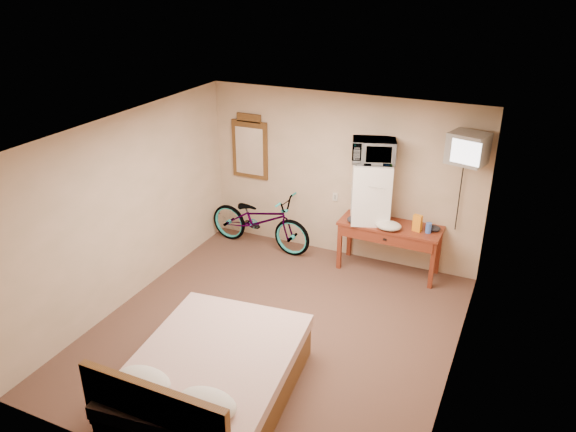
# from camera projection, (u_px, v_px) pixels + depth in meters

# --- Properties ---
(room) EXTENTS (4.60, 4.64, 2.50)m
(room) POSITION_uv_depth(u_px,v_px,m) (274.00, 240.00, 6.42)
(room) COLOR #513528
(room) RESTS_ON ground
(desk) EXTENTS (1.46, 0.58, 0.75)m
(desk) POSITION_uv_depth(u_px,v_px,m) (389.00, 232.00, 8.01)
(desk) COLOR maroon
(desk) RESTS_ON floor
(mini_fridge) EXTENTS (0.68, 0.67, 0.88)m
(mini_fridge) POSITION_uv_depth(u_px,v_px,m) (371.00, 192.00, 7.95)
(mini_fridge) COLOR white
(mini_fridge) RESTS_ON desk
(microwave) EXTENTS (0.69, 0.57, 0.33)m
(microwave) POSITION_uv_depth(u_px,v_px,m) (374.00, 151.00, 7.70)
(microwave) COLOR white
(microwave) RESTS_ON mini_fridge
(snack_bag) EXTENTS (0.13, 0.10, 0.24)m
(snack_bag) POSITION_uv_depth(u_px,v_px,m) (417.00, 223.00, 7.74)
(snack_bag) COLOR orange
(snack_bag) RESTS_ON desk
(blue_cup) EXTENTS (0.08, 0.08, 0.14)m
(blue_cup) POSITION_uv_depth(u_px,v_px,m) (429.00, 228.00, 7.72)
(blue_cup) COLOR blue
(blue_cup) RESTS_ON desk
(cloth_cream) EXTENTS (0.37, 0.28, 0.11)m
(cloth_cream) POSITION_uv_depth(u_px,v_px,m) (388.00, 226.00, 7.82)
(cloth_cream) COLOR beige
(cloth_cream) RESTS_ON desk
(cloth_dark_a) EXTENTS (0.28, 0.21, 0.11)m
(cloth_dark_a) POSITION_uv_depth(u_px,v_px,m) (357.00, 220.00, 8.00)
(cloth_dark_a) COLOR black
(cloth_dark_a) RESTS_ON desk
(cloth_dark_b) EXTENTS (0.18, 0.14, 0.08)m
(cloth_dark_b) POSITION_uv_depth(u_px,v_px,m) (434.00, 228.00, 7.78)
(cloth_dark_b) COLOR black
(cloth_dark_b) RESTS_ON desk
(crt_television) EXTENTS (0.54, 0.62, 0.40)m
(crt_television) POSITION_uv_depth(u_px,v_px,m) (468.00, 148.00, 7.12)
(crt_television) COLOR black
(crt_television) RESTS_ON room
(wall_mirror) EXTENTS (0.61, 0.04, 1.03)m
(wall_mirror) POSITION_uv_depth(u_px,v_px,m) (250.00, 147.00, 8.77)
(wall_mirror) COLOR brown
(wall_mirror) RESTS_ON room
(bicycle) EXTENTS (1.80, 0.74, 0.93)m
(bicycle) POSITION_uv_depth(u_px,v_px,m) (260.00, 220.00, 8.82)
(bicycle) COLOR black
(bicycle) RESTS_ON floor
(bed) EXTENTS (1.75, 2.19, 0.90)m
(bed) POSITION_uv_depth(u_px,v_px,m) (210.00, 378.00, 5.70)
(bed) COLOR brown
(bed) RESTS_ON floor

